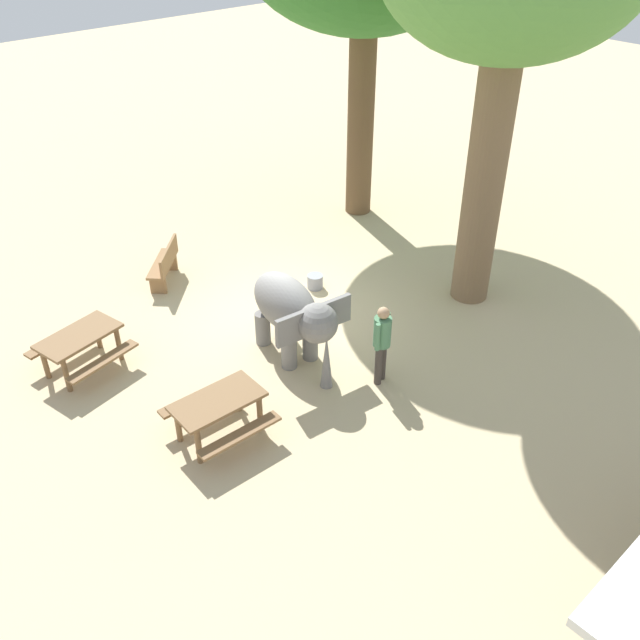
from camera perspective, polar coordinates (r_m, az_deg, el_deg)
ground_plane at (r=14.63m, az=-2.67°, el=0.39°), size 60.00×60.00×0.00m
elephant at (r=12.86m, az=-2.33°, el=0.73°), size 1.59×2.39×1.64m
person_handler at (r=12.33m, az=5.18°, el=-1.60°), size 0.49×0.32×1.62m
wooden_bench at (r=15.98m, az=-12.78°, el=4.63°), size 1.28×1.27×0.88m
picnic_table_near at (r=11.49m, az=-8.48°, el=-7.30°), size 1.56×1.54×0.78m
picnic_table_far at (r=13.56m, az=-19.36°, el=-1.84°), size 1.76×1.75×0.78m
feed_bucket at (r=15.50m, az=-0.41°, el=3.23°), size 0.36×0.36×0.32m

